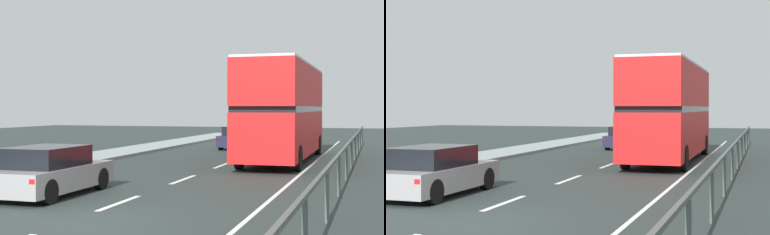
{
  "view_description": "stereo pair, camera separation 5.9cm",
  "coord_description": "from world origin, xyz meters",
  "views": [
    {
      "loc": [
        6.25,
        -10.95,
        2.42
      ],
      "look_at": [
        -0.14,
        8.81,
        2.07
      ],
      "focal_mm": 54.04,
      "sensor_mm": 36.0,
      "label": 1
    },
    {
      "loc": [
        6.3,
        -10.93,
        2.42
      ],
      "look_at": [
        -0.14,
        8.81,
        2.07
      ],
      "focal_mm": 54.04,
      "sensor_mm": 36.0,
      "label": 2
    }
  ],
  "objects": [
    {
      "name": "double_decker_bus_red",
      "position": [
        2.16,
        15.18,
        2.34
      ],
      "size": [
        2.61,
        11.23,
        4.37
      ],
      "rotation": [
        0.0,
        0.0,
        0.01
      ],
      "color": "red",
      "rests_on": "ground"
    },
    {
      "name": "lane_paint_markings",
      "position": [
        2.16,
        8.38,
        0.0
      ],
      "size": [
        3.7,
        46.0,
        0.01
      ],
      "color": "silver",
      "rests_on": "ground"
    },
    {
      "name": "hatchback_car_near",
      "position": [
        -2.4,
        2.97,
        0.66
      ],
      "size": [
        1.87,
        4.24,
        1.36
      ],
      "rotation": [
        0.0,
        0.0,
        -0.0
      ],
      "color": "gray",
      "rests_on": "ground"
    },
    {
      "name": "ground_plane",
      "position": [
        0.0,
        0.0,
        -0.05
      ],
      "size": [
        73.48,
        120.0,
        0.1
      ],
      "primitive_type": "cube",
      "color": "#283230"
    },
    {
      "name": "bridge_side_railing",
      "position": [
        5.23,
        9.0,
        0.95
      ],
      "size": [
        0.1,
        42.0,
        1.17
      ],
      "color": "#45534F",
      "rests_on": "ground"
    },
    {
      "name": "sedan_car_ahead",
      "position": [
        -1.48,
        22.43,
        0.64
      ],
      "size": [
        2.04,
        4.24,
        1.33
      ],
      "rotation": [
        0.0,
        0.0,
        -0.05
      ],
      "color": "#202039",
      "rests_on": "ground"
    }
  ]
}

